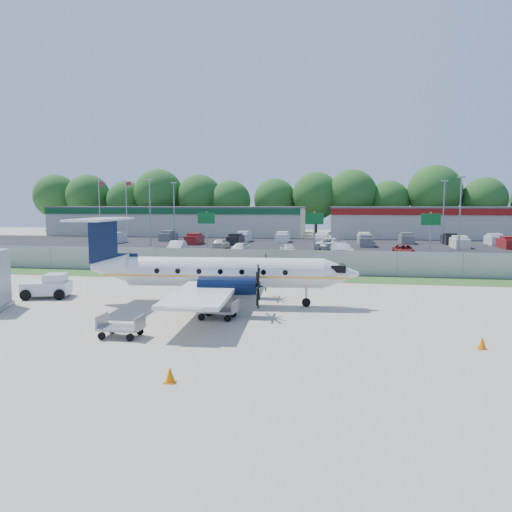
% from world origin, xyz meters
% --- Properties ---
extents(ground, '(170.00, 170.00, 0.00)m').
position_xyz_m(ground, '(0.00, 0.00, 0.00)').
color(ground, '#AFA794').
rests_on(ground, ground).
extents(grass_verge, '(170.00, 4.00, 0.02)m').
position_xyz_m(grass_verge, '(0.00, 12.00, 0.01)').
color(grass_verge, '#2D561E').
rests_on(grass_verge, ground).
extents(access_road, '(170.00, 8.00, 0.02)m').
position_xyz_m(access_road, '(0.00, 19.00, 0.01)').
color(access_road, black).
rests_on(access_road, ground).
extents(parking_lot, '(170.00, 32.00, 0.02)m').
position_xyz_m(parking_lot, '(0.00, 40.00, 0.01)').
color(parking_lot, black).
rests_on(parking_lot, ground).
extents(perimeter_fence, '(120.00, 0.06, 1.99)m').
position_xyz_m(perimeter_fence, '(0.00, 14.00, 1.00)').
color(perimeter_fence, gray).
rests_on(perimeter_fence, ground).
extents(building_west, '(46.40, 12.40, 5.24)m').
position_xyz_m(building_west, '(-24.00, 61.98, 2.63)').
color(building_west, beige).
rests_on(building_west, ground).
extents(building_east, '(44.40, 12.40, 5.24)m').
position_xyz_m(building_east, '(26.00, 61.98, 2.63)').
color(building_east, beige).
rests_on(building_east, ground).
extents(sign_left, '(1.80, 0.26, 5.00)m').
position_xyz_m(sign_left, '(-8.00, 22.91, 3.61)').
color(sign_left, gray).
rests_on(sign_left, ground).
extents(sign_mid, '(1.80, 0.26, 5.00)m').
position_xyz_m(sign_mid, '(3.00, 22.91, 3.61)').
color(sign_mid, gray).
rests_on(sign_mid, ground).
extents(sign_right, '(1.80, 0.26, 5.00)m').
position_xyz_m(sign_right, '(14.00, 22.91, 3.61)').
color(sign_right, gray).
rests_on(sign_right, ground).
extents(flagpole_west, '(1.06, 0.12, 10.00)m').
position_xyz_m(flagpole_west, '(-35.92, 55.00, 5.64)').
color(flagpole_west, silver).
rests_on(flagpole_west, ground).
extents(flagpole_east, '(1.06, 0.12, 10.00)m').
position_xyz_m(flagpole_east, '(-30.92, 55.00, 5.64)').
color(flagpole_east, silver).
rests_on(flagpole_east, ground).
extents(light_pole_nw, '(0.90, 0.35, 9.09)m').
position_xyz_m(light_pole_nw, '(-20.00, 38.00, 5.23)').
color(light_pole_nw, gray).
rests_on(light_pole_nw, ground).
extents(light_pole_ne, '(0.90, 0.35, 9.09)m').
position_xyz_m(light_pole_ne, '(20.00, 38.00, 5.23)').
color(light_pole_ne, gray).
rests_on(light_pole_ne, ground).
extents(light_pole_sw, '(0.90, 0.35, 9.09)m').
position_xyz_m(light_pole_sw, '(-20.00, 48.00, 5.23)').
color(light_pole_sw, gray).
rests_on(light_pole_sw, ground).
extents(light_pole_se, '(0.90, 0.35, 9.09)m').
position_xyz_m(light_pole_se, '(20.00, 48.00, 5.23)').
color(light_pole_se, gray).
rests_on(light_pole_se, ground).
extents(tree_line, '(112.00, 6.00, 14.00)m').
position_xyz_m(tree_line, '(0.00, 74.00, 0.00)').
color(tree_line, '#1E4F17').
rests_on(tree_line, ground).
extents(aircraft, '(16.00, 15.77, 4.94)m').
position_xyz_m(aircraft, '(-1.26, 0.73, 1.91)').
color(aircraft, silver).
rests_on(aircraft, ground).
extents(pushback_tug, '(3.06, 2.57, 1.47)m').
position_xyz_m(pushback_tug, '(-12.18, 1.22, 0.70)').
color(pushback_tug, silver).
rests_on(pushback_tug, ground).
extents(baggage_cart_near, '(1.98, 1.26, 1.01)m').
position_xyz_m(baggage_cart_near, '(-0.51, -2.63, 0.47)').
color(baggage_cart_near, gray).
rests_on(baggage_cart_near, ground).
extents(baggage_cart_far, '(1.86, 1.14, 0.97)m').
position_xyz_m(baggage_cart_far, '(-3.79, -6.74, 0.45)').
color(baggage_cart_far, gray).
rests_on(baggage_cart_far, ground).
extents(cone_nose, '(0.35, 0.35, 0.49)m').
position_xyz_m(cone_nose, '(11.18, -5.98, 0.23)').
color(cone_nose, orange).
rests_on(cone_nose, ground).
extents(cone_port_wing, '(0.37, 0.37, 0.52)m').
position_xyz_m(cone_port_wing, '(0.14, -11.64, 0.25)').
color(cone_port_wing, orange).
rests_on(cone_port_wing, ground).
extents(cone_starboard_wing, '(0.34, 0.34, 0.48)m').
position_xyz_m(cone_starboard_wing, '(-2.99, 4.35, 0.23)').
color(cone_starboard_wing, orange).
rests_on(cone_starboard_wing, ground).
extents(road_car_west, '(4.88, 3.58, 1.31)m').
position_xyz_m(road_car_west, '(-12.98, 18.09, 0.00)').
color(road_car_west, beige).
rests_on(road_car_west, ground).
extents(road_car_mid, '(5.77, 4.25, 1.46)m').
position_xyz_m(road_car_mid, '(5.25, 20.29, 0.00)').
color(road_car_mid, navy).
rests_on(road_car_mid, ground).
extents(parked_car_a, '(2.22, 4.80, 1.52)m').
position_xyz_m(parked_car_a, '(-12.99, 28.26, 0.00)').
color(parked_car_a, silver).
rests_on(parked_car_a, ground).
extents(parked_car_b, '(1.91, 4.00, 1.32)m').
position_xyz_m(parked_car_b, '(-5.93, 29.80, 0.00)').
color(parked_car_b, silver).
rests_on(parked_car_b, ground).
extents(parked_car_c, '(2.60, 4.04, 1.28)m').
position_xyz_m(parked_car_c, '(-0.20, 29.26, 0.00)').
color(parked_car_c, silver).
rests_on(parked_car_c, ground).
extents(parked_car_d, '(2.62, 4.43, 1.38)m').
position_xyz_m(parked_car_d, '(5.79, 29.68, 0.00)').
color(parked_car_d, silver).
rests_on(parked_car_d, ground).
extents(parked_car_e, '(2.32, 4.77, 1.31)m').
position_xyz_m(parked_car_e, '(12.45, 29.84, 0.00)').
color(parked_car_e, maroon).
rests_on(parked_car_e, ground).
extents(parked_car_f, '(1.83, 4.12, 1.38)m').
position_xyz_m(parked_car_f, '(-9.49, 35.28, 0.00)').
color(parked_car_f, beige).
rests_on(parked_car_f, ground).
extents(parked_car_g, '(4.48, 6.38, 1.62)m').
position_xyz_m(parked_car_g, '(4.61, 35.38, 0.00)').
color(parked_car_g, silver).
rests_on(parked_car_g, ground).
extents(far_parking_rows, '(56.00, 10.00, 1.60)m').
position_xyz_m(far_parking_rows, '(0.00, 45.00, 0.00)').
color(far_parking_rows, gray).
rests_on(far_parking_rows, ground).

